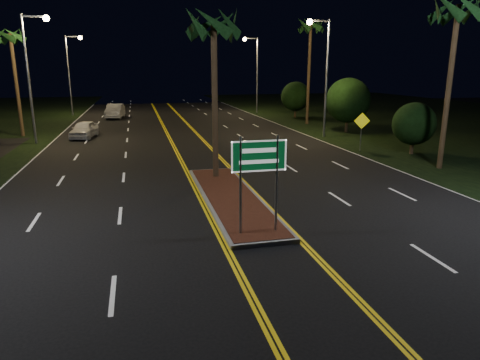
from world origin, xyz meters
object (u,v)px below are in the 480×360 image
object	(u,v)px
streetlight_right_far	(254,66)
warning_sign	(362,126)
shrub_mid	(348,100)
car_near	(84,128)
highway_sign	(259,165)
streetlight_left_far	(71,66)
shrub_far	(296,96)
streetlight_right_mid	(323,65)
shrub_near	(414,124)
car_far	(115,110)
median_island	(231,198)
streetlight_left_mid	(33,64)
palm_right_near	(458,10)
palm_left_far	(10,37)
palm_right_far	(311,27)
palm_median	(214,25)

from	to	relation	value
streetlight_right_far	warning_sign	distance (m)	26.56
shrub_mid	car_near	size ratio (longest dim) A/B	0.98
highway_sign	warning_sign	size ratio (longest dim) A/B	1.26
streetlight_left_far	highway_sign	bearing A→B (deg)	-75.56
shrub_far	car_near	size ratio (longest dim) A/B	0.84
streetlight_right_mid	highway_sign	bearing A→B (deg)	-118.93
shrub_near	car_far	xyz separation A→B (m)	(-19.48, 25.99, -1.04)
streetlight_right_far	highway_sign	bearing A→B (deg)	-105.15
streetlight_right_mid	car_far	size ratio (longest dim) A/B	1.66
streetlight_right_mid	median_island	bearing A→B (deg)	-125.28
streetlight_right_mid	streetlight_right_far	size ratio (longest dim) A/B	1.00
shrub_near	car_far	distance (m)	32.50
streetlight_left_mid	shrub_far	bearing A→B (deg)	26.18
streetlight_left_mid	car_near	bearing A→B (deg)	34.68
streetlight_left_far	car_near	world-z (taller)	streetlight_left_far
highway_sign	streetlight_right_far	world-z (taller)	streetlight_right_far
median_island	streetlight_left_mid	xyz separation A→B (m)	(-10.61, 17.00, 5.57)
highway_sign	palm_right_near	distance (m)	15.55
palm_left_far	highway_sign	bearing A→B (deg)	-63.08
median_island	car_near	xyz separation A→B (m)	(-7.80, 18.95, 0.70)
streetlight_right_far	shrub_near	size ratio (longest dim) A/B	2.73
palm_left_far	palm_right_far	xyz separation A→B (m)	(25.60, 2.00, 1.40)
warning_sign	car_far	bearing A→B (deg)	135.81
palm_median	shrub_mid	bearing A→B (deg)	43.96
highway_sign	car_near	xyz separation A→B (m)	(-7.80, 23.15, -1.62)
streetlight_right_mid	streetlight_left_mid	bearing A→B (deg)	174.62
palm_right_near	shrub_far	distance (m)	26.69
streetlight_left_far	median_island	bearing A→B (deg)	-74.00
shrub_near	median_island	bearing A→B (deg)	-152.59
streetlight_right_mid	palm_right_near	world-z (taller)	palm_right_near
streetlight_left_mid	shrub_near	size ratio (longest dim) A/B	2.73
streetlight_left_far	warning_sign	bearing A→B (deg)	-52.85
median_island	palm_left_far	bearing A→B (deg)	121.36
streetlight_left_mid	streetlight_left_far	bearing A→B (deg)	90.00
streetlight_right_far	palm_right_near	distance (m)	32.16
streetlight_right_mid	shrub_far	bearing A→B (deg)	77.18
streetlight_right_far	palm_right_near	world-z (taller)	palm_right_near
palm_median	palm_right_far	size ratio (longest dim) A/B	0.81
palm_left_far	shrub_near	xyz separation A→B (m)	(26.30, -14.00, -5.80)
highway_sign	car_far	bearing A→B (deg)	99.13
streetlight_left_mid	streetlight_left_far	size ratio (longest dim) A/B	1.00
median_island	palm_right_near	world-z (taller)	palm_right_near
streetlight_left_far	palm_median	world-z (taller)	streetlight_left_far
median_island	shrub_mid	world-z (taller)	shrub_mid
palm_right_far	shrub_mid	size ratio (longest dim) A/B	2.23
highway_sign	streetlight_right_mid	bearing A→B (deg)	61.07
highway_sign	palm_median	distance (m)	9.11
streetlight_left_mid	car_near	size ratio (longest dim) A/B	1.92
shrub_near	shrub_far	world-z (taller)	shrub_far
streetlight_left_mid	car_far	xyz separation A→B (m)	(4.63, 15.99, -4.75)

